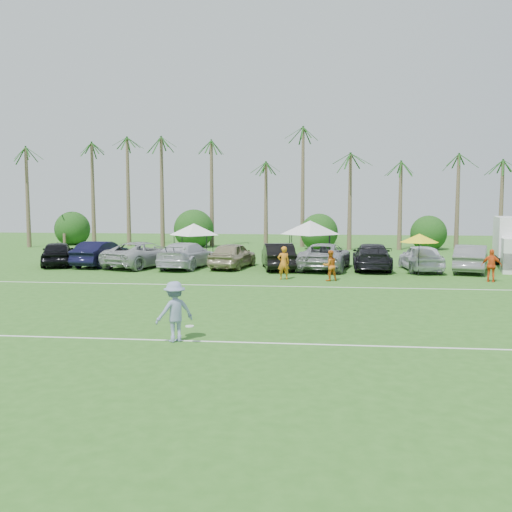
# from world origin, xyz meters

# --- Properties ---
(ground) EXTENTS (120.00, 120.00, 0.00)m
(ground) POSITION_xyz_m (0.00, 0.00, 0.00)
(ground) COLOR #2D621D
(ground) RESTS_ON ground
(field_lines) EXTENTS (80.00, 12.10, 0.01)m
(field_lines) POSITION_xyz_m (0.00, 8.00, 0.01)
(field_lines) COLOR white
(field_lines) RESTS_ON ground
(palm_tree_0) EXTENTS (2.40, 2.40, 8.90)m
(palm_tree_0) POSITION_xyz_m (-22.00, 38.00, 7.48)
(palm_tree_0) COLOR brown
(palm_tree_0) RESTS_ON ground
(palm_tree_1) EXTENTS (2.40, 2.40, 9.90)m
(palm_tree_1) POSITION_xyz_m (-17.00, 38.00, 8.35)
(palm_tree_1) COLOR brown
(palm_tree_1) RESTS_ON ground
(palm_tree_2) EXTENTS (2.40, 2.40, 10.90)m
(palm_tree_2) POSITION_xyz_m (-12.00, 38.00, 9.21)
(palm_tree_2) COLOR brown
(palm_tree_2) RESTS_ON ground
(palm_tree_3) EXTENTS (2.40, 2.40, 11.90)m
(palm_tree_3) POSITION_xyz_m (-8.00, 38.00, 10.06)
(palm_tree_3) COLOR brown
(palm_tree_3) RESTS_ON ground
(palm_tree_4) EXTENTS (2.40, 2.40, 8.90)m
(palm_tree_4) POSITION_xyz_m (-4.00, 38.00, 7.48)
(palm_tree_4) COLOR brown
(palm_tree_4) RESTS_ON ground
(palm_tree_5) EXTENTS (2.40, 2.40, 9.90)m
(palm_tree_5) POSITION_xyz_m (0.00, 38.00, 8.35)
(palm_tree_5) COLOR brown
(palm_tree_5) RESTS_ON ground
(palm_tree_6) EXTENTS (2.40, 2.40, 10.90)m
(palm_tree_6) POSITION_xyz_m (4.00, 38.00, 9.21)
(palm_tree_6) COLOR brown
(palm_tree_6) RESTS_ON ground
(palm_tree_7) EXTENTS (2.40, 2.40, 11.90)m
(palm_tree_7) POSITION_xyz_m (8.00, 38.00, 10.06)
(palm_tree_7) COLOR brown
(palm_tree_7) RESTS_ON ground
(palm_tree_8) EXTENTS (2.40, 2.40, 8.90)m
(palm_tree_8) POSITION_xyz_m (13.00, 38.00, 7.48)
(palm_tree_8) COLOR brown
(palm_tree_8) RESTS_ON ground
(palm_tree_9) EXTENTS (2.40, 2.40, 9.90)m
(palm_tree_9) POSITION_xyz_m (18.00, 38.00, 8.35)
(palm_tree_9) COLOR brown
(palm_tree_9) RESTS_ON ground
(palm_tree_10) EXTENTS (2.40, 2.40, 10.90)m
(palm_tree_10) POSITION_xyz_m (23.00, 38.00, 9.21)
(palm_tree_10) COLOR brown
(palm_tree_10) RESTS_ON ground
(bush_tree_0) EXTENTS (4.00, 4.00, 4.00)m
(bush_tree_0) POSITION_xyz_m (-19.00, 39.00, 1.80)
(bush_tree_0) COLOR brown
(bush_tree_0) RESTS_ON ground
(bush_tree_1) EXTENTS (4.00, 4.00, 4.00)m
(bush_tree_1) POSITION_xyz_m (-6.00, 39.00, 1.80)
(bush_tree_1) COLOR brown
(bush_tree_1) RESTS_ON ground
(bush_tree_2) EXTENTS (4.00, 4.00, 4.00)m
(bush_tree_2) POSITION_xyz_m (6.00, 39.00, 1.80)
(bush_tree_2) COLOR brown
(bush_tree_2) RESTS_ON ground
(bush_tree_3) EXTENTS (4.00, 4.00, 4.00)m
(bush_tree_3) POSITION_xyz_m (16.00, 39.00, 1.80)
(bush_tree_3) COLOR brown
(bush_tree_3) RESTS_ON ground
(sideline_player_a) EXTENTS (0.80, 0.63, 1.91)m
(sideline_player_a) POSITION_xyz_m (4.00, 16.68, 0.95)
(sideline_player_a) COLOR orange
(sideline_player_a) RESTS_ON ground
(sideline_player_b) EXTENTS (1.02, 0.92, 1.72)m
(sideline_player_b) POSITION_xyz_m (6.63, 16.40, 0.86)
(sideline_player_b) COLOR #CD6516
(sideline_player_b) RESTS_ON ground
(sideline_player_c) EXTENTS (1.16, 0.78, 1.82)m
(sideline_player_c) POSITION_xyz_m (15.53, 16.93, 0.91)
(sideline_player_c) COLOR #E65319
(sideline_player_c) RESTS_ON ground
(canopy_tent_left) EXTENTS (3.92, 3.92, 3.17)m
(canopy_tent_left) POSITION_xyz_m (-3.70, 27.88, 2.72)
(canopy_tent_left) COLOR black
(canopy_tent_left) RESTS_ON ground
(canopy_tent_right) EXTENTS (4.37, 4.37, 3.54)m
(canopy_tent_right) POSITION_xyz_m (5.35, 26.31, 3.03)
(canopy_tent_right) COLOR black
(canopy_tent_right) RESTS_ON ground
(market_umbrella) EXTENTS (2.28, 2.28, 2.54)m
(market_umbrella) POSITION_xyz_m (11.94, 19.07, 2.28)
(market_umbrella) COLOR black
(market_umbrella) RESTS_ON ground
(frisbee_player) EXTENTS (1.44, 1.34, 1.95)m
(frisbee_player) POSITION_xyz_m (1.45, 1.91, 0.97)
(frisbee_player) COLOR #7D8AB2
(frisbee_player) RESTS_ON ground
(parked_car_0) EXTENTS (3.76, 5.46, 1.73)m
(parked_car_0) POSITION_xyz_m (-11.96, 21.81, 0.86)
(parked_car_0) COLOR black
(parked_car_0) RESTS_ON ground
(parked_car_1) EXTENTS (2.52, 5.44, 1.73)m
(parked_car_1) POSITION_xyz_m (-8.90, 21.96, 0.86)
(parked_car_1) COLOR black
(parked_car_1) RESTS_ON ground
(parked_car_2) EXTENTS (4.90, 6.82, 1.73)m
(parked_car_2) POSITION_xyz_m (-5.84, 21.73, 0.86)
(parked_car_2) COLOR #A8A9AC
(parked_car_2) RESTS_ON ground
(parked_car_3) EXTENTS (3.37, 6.26, 1.73)m
(parked_car_3) POSITION_xyz_m (-2.79, 21.53, 0.86)
(parked_car_3) COLOR silver
(parked_car_3) RESTS_ON ground
(parked_car_4) EXTENTS (2.98, 5.36, 1.73)m
(parked_car_4) POSITION_xyz_m (0.27, 21.85, 0.86)
(parked_car_4) COLOR gray
(parked_car_4) RESTS_ON ground
(parked_car_5) EXTENTS (2.72, 5.48, 1.73)m
(parked_car_5) POSITION_xyz_m (3.33, 21.52, 0.86)
(parked_car_5) COLOR black
(parked_car_5) RESTS_ON ground
(parked_car_6) EXTENTS (3.78, 6.57, 1.73)m
(parked_car_6) POSITION_xyz_m (6.39, 21.75, 0.86)
(parked_car_6) COLOR gray
(parked_car_6) RESTS_ON ground
(parked_car_7) EXTENTS (2.65, 6.04, 1.73)m
(parked_car_7) POSITION_xyz_m (9.45, 21.95, 0.86)
(parked_car_7) COLOR black
(parked_car_7) RESTS_ON ground
(parked_car_8) EXTENTS (2.43, 5.21, 1.73)m
(parked_car_8) POSITION_xyz_m (12.50, 21.55, 0.86)
(parked_car_8) COLOR silver
(parked_car_8) RESTS_ON ground
(parked_car_9) EXTENTS (3.30, 5.54, 1.73)m
(parked_car_9) POSITION_xyz_m (15.56, 21.42, 0.86)
(parked_car_9) COLOR gray
(parked_car_9) RESTS_ON ground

